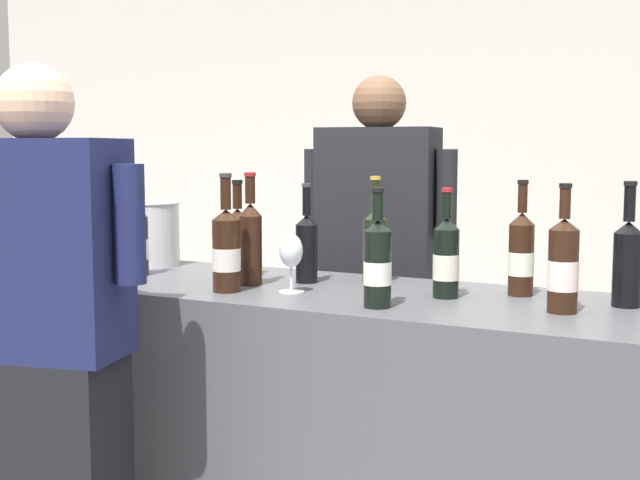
{
  "coord_description": "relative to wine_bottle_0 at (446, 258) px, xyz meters",
  "views": [
    {
      "loc": [
        1.19,
        -2.27,
        1.44
      ],
      "look_at": [
        0.02,
        0.0,
        1.16
      ],
      "focal_mm": 47.46,
      "sensor_mm": 36.0,
      "label": 1
    }
  ],
  "objects": [
    {
      "name": "wine_bottle_0",
      "position": [
        0.0,
        0.0,
        0.0
      ],
      "size": [
        0.08,
        0.08,
        0.32
      ],
      "color": "black",
      "rests_on": "counter"
    },
    {
      "name": "wine_bottle_7",
      "position": [
        -0.49,
        0.06,
        0.0
      ],
      "size": [
        0.07,
        0.07,
        0.32
      ],
      "color": "black",
      "rests_on": "counter"
    },
    {
      "name": "wine_bottle_11",
      "position": [
        -1.3,
        -0.12,
        0.01
      ],
      "size": [
        0.08,
        0.08,
        0.34
      ],
      "color": "black",
      "rests_on": "counter"
    },
    {
      "name": "wine_bottle_3",
      "position": [
        -0.62,
        -0.2,
        0.01
      ],
      "size": [
        0.09,
        0.09,
        0.35
      ],
      "color": "black",
      "rests_on": "counter"
    },
    {
      "name": "wine_bottle_5",
      "position": [
        0.34,
        -0.07,
        0.01
      ],
      "size": [
        0.08,
        0.08,
        0.34
      ],
      "color": "black",
      "rests_on": "counter"
    },
    {
      "name": "wine_bottle_9",
      "position": [
        -0.73,
        0.04,
        0.0
      ],
      "size": [
        0.08,
        0.08,
        0.32
      ],
      "color": "black",
      "rests_on": "counter"
    },
    {
      "name": "wine_bottle_2",
      "position": [
        0.48,
        0.09,
        0.01
      ],
      "size": [
        0.08,
        0.08,
        0.34
      ],
      "color": "black",
      "rests_on": "counter"
    },
    {
      "name": "person_server",
      "position": [
        -0.47,
        0.61,
        -0.29
      ],
      "size": [
        0.59,
        0.29,
        1.71
      ],
      "color": "black",
      "rests_on": "ground_plane"
    },
    {
      "name": "wine_bottle_10",
      "position": [
        -1.06,
        -0.07,
        0.0
      ],
      "size": [
        0.07,
        0.07,
        0.33
      ],
      "color": "black",
      "rests_on": "counter"
    },
    {
      "name": "wall_back",
      "position": [
        -0.41,
        2.57,
        0.27
      ],
      "size": [
        8.0,
        0.1,
        2.8
      ],
      "primitive_type": "cube",
      "color": "beige",
      "rests_on": "ground_plane"
    },
    {
      "name": "wine_bottle_1",
      "position": [
        0.18,
        0.14,
        0.01
      ],
      "size": [
        0.07,
        0.07,
        0.34
      ],
      "color": "black",
      "rests_on": "counter"
    },
    {
      "name": "wine_bottle_8",
      "position": [
        -0.12,
        -0.23,
        0.01
      ],
      "size": [
        0.08,
        0.08,
        0.32
      ],
      "color": "black",
      "rests_on": "counter"
    },
    {
      "name": "person_guest",
      "position": [
        -0.88,
        -0.69,
        -0.32
      ],
      "size": [
        0.58,
        0.34,
        1.66
      ],
      "color": "black",
      "rests_on": "ground_plane"
    },
    {
      "name": "wine_glass",
      "position": [
        -0.44,
        -0.13,
        0.0
      ],
      "size": [
        0.08,
        0.08,
        0.18
      ],
      "color": "silver",
      "rests_on": "counter"
    },
    {
      "name": "wine_bottle_6",
      "position": [
        -0.3,
        0.17,
        0.01
      ],
      "size": [
        0.08,
        0.08,
        0.34
      ],
      "color": "black",
      "rests_on": "counter"
    },
    {
      "name": "ice_bucket",
      "position": [
        -1.17,
        0.16,
        0.0
      ],
      "size": [
        0.19,
        0.19,
        0.23
      ],
      "color": "silver",
      "rests_on": "counter"
    },
    {
      "name": "wine_bottle_4",
      "position": [
        -0.62,
        -0.06,
        0.03
      ],
      "size": [
        0.07,
        0.07,
        0.35
      ],
      "color": "black",
      "rests_on": "counter"
    },
    {
      "name": "counter",
      "position": [
        -0.41,
        -0.03,
        -0.62
      ],
      "size": [
        2.16,
        0.67,
        1.01
      ],
      "primitive_type": "cube",
      "color": "#4C4C51",
      "rests_on": "ground_plane"
    }
  ]
}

